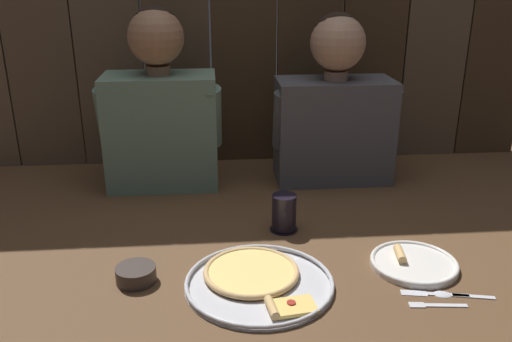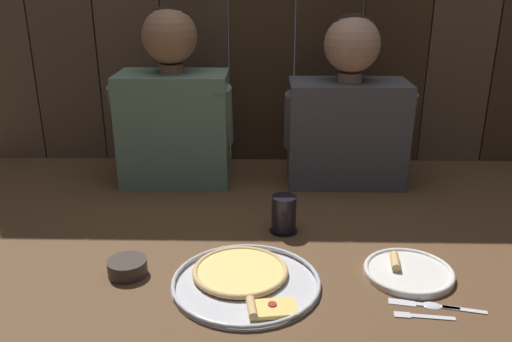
{
  "view_description": "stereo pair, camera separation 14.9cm",
  "coord_description": "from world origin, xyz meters",
  "px_view_note": "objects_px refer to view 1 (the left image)",
  "views": [
    {
      "loc": [
        -0.13,
        -1.29,
        0.71
      ],
      "look_at": [
        -0.01,
        0.1,
        0.18
      ],
      "focal_mm": 37.64,
      "sensor_mm": 36.0,
      "label": 1
    },
    {
      "loc": [
        0.02,
        -1.29,
        0.71
      ],
      "look_at": [
        -0.01,
        0.1,
        0.18
      ],
      "focal_mm": 37.64,
      "sensor_mm": 36.0,
      "label": 2
    }
  ],
  "objects_px": {
    "pizza_tray": "(257,279)",
    "diner_left": "(160,107)",
    "drinking_glass": "(284,213)",
    "dipping_bowl": "(136,273)",
    "dinner_plate": "(414,263)",
    "diner_right": "(334,107)"
  },
  "relations": [
    {
      "from": "diner_left",
      "to": "diner_right",
      "type": "bearing_deg",
      "value": 0.02
    },
    {
      "from": "drinking_glass",
      "to": "diner_right",
      "type": "xyz_separation_m",
      "value": [
        0.22,
        0.39,
        0.21
      ]
    },
    {
      "from": "drinking_glass",
      "to": "dipping_bowl",
      "type": "bearing_deg",
      "value": -148.49
    },
    {
      "from": "dinner_plate",
      "to": "diner_left",
      "type": "height_order",
      "value": "diner_left"
    },
    {
      "from": "dipping_bowl",
      "to": "diner_left",
      "type": "relative_size",
      "value": 0.16
    },
    {
      "from": "pizza_tray",
      "to": "diner_right",
      "type": "height_order",
      "value": "diner_right"
    },
    {
      "from": "drinking_glass",
      "to": "diner_right",
      "type": "height_order",
      "value": "diner_right"
    },
    {
      "from": "dinner_plate",
      "to": "diner_right",
      "type": "distance_m",
      "value": 0.67
    },
    {
      "from": "dinner_plate",
      "to": "diner_right",
      "type": "relative_size",
      "value": 0.38
    },
    {
      "from": "pizza_tray",
      "to": "diner_left",
      "type": "bearing_deg",
      "value": 111.95
    },
    {
      "from": "pizza_tray",
      "to": "drinking_glass",
      "type": "xyz_separation_m",
      "value": [
        0.1,
        0.27,
        0.04
      ]
    },
    {
      "from": "dinner_plate",
      "to": "drinking_glass",
      "type": "bearing_deg",
      "value": 142.7
    },
    {
      "from": "dinner_plate",
      "to": "drinking_glass",
      "type": "distance_m",
      "value": 0.38
    },
    {
      "from": "diner_left",
      "to": "diner_right",
      "type": "xyz_separation_m",
      "value": [
        0.59,
        0.0,
        -0.01
      ]
    },
    {
      "from": "dipping_bowl",
      "to": "pizza_tray",
      "type": "bearing_deg",
      "value": -6.06
    },
    {
      "from": "pizza_tray",
      "to": "drinking_glass",
      "type": "distance_m",
      "value": 0.29
    },
    {
      "from": "diner_right",
      "to": "dipping_bowl",
      "type": "bearing_deg",
      "value": -134.33
    },
    {
      "from": "pizza_tray",
      "to": "dinner_plate",
      "type": "xyz_separation_m",
      "value": [
        0.4,
        0.04,
        -0.0
      ]
    },
    {
      "from": "pizza_tray",
      "to": "diner_left",
      "type": "distance_m",
      "value": 0.76
    },
    {
      "from": "dinner_plate",
      "to": "diner_left",
      "type": "relative_size",
      "value": 0.37
    },
    {
      "from": "pizza_tray",
      "to": "dipping_bowl",
      "type": "height_order",
      "value": "dipping_bowl"
    },
    {
      "from": "pizza_tray",
      "to": "dipping_bowl",
      "type": "distance_m",
      "value": 0.29
    }
  ]
}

